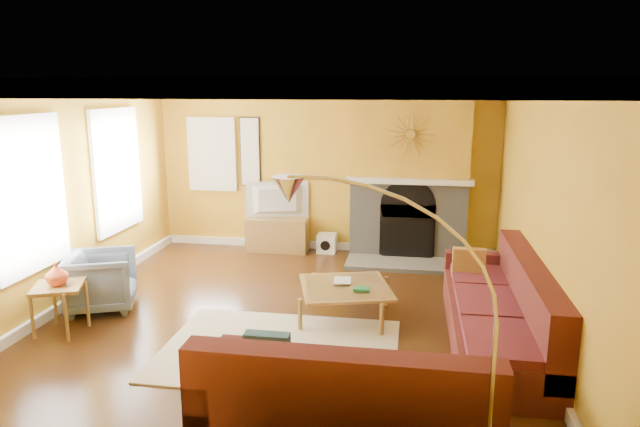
% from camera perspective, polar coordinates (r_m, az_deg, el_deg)
% --- Properties ---
extents(floor, '(5.50, 6.00, 0.02)m').
position_cam_1_polar(floor, '(6.78, -3.43, -10.54)').
color(floor, '#502C10').
rests_on(floor, ground).
extents(ceiling, '(5.50, 6.00, 0.02)m').
position_cam_1_polar(ceiling, '(6.24, -3.77, 13.11)').
color(ceiling, white).
rests_on(ceiling, ground).
extents(wall_back, '(5.50, 0.02, 2.70)m').
position_cam_1_polar(wall_back, '(9.28, 0.55, 4.54)').
color(wall_back, gold).
rests_on(wall_back, ground).
extents(wall_front, '(5.50, 0.02, 2.70)m').
position_cam_1_polar(wall_front, '(3.61, -14.40, -8.92)').
color(wall_front, gold).
rests_on(wall_front, ground).
extents(wall_left, '(0.02, 6.00, 2.70)m').
position_cam_1_polar(wall_left, '(7.48, -24.69, 1.42)').
color(wall_left, gold).
rests_on(wall_left, ground).
extents(wall_right, '(0.02, 6.00, 2.70)m').
position_cam_1_polar(wall_right, '(6.36, 21.44, -0.09)').
color(wall_right, gold).
rests_on(wall_right, ground).
extents(baseboard, '(5.50, 6.00, 0.12)m').
position_cam_1_polar(baseboard, '(6.75, -3.44, -9.99)').
color(baseboard, white).
rests_on(baseboard, floor).
extents(crown_molding, '(5.50, 6.00, 0.12)m').
position_cam_1_polar(crown_molding, '(6.24, -3.76, 12.47)').
color(crown_molding, white).
rests_on(crown_molding, ceiling).
extents(window_left_near, '(0.06, 1.22, 1.72)m').
position_cam_1_polar(window_left_near, '(8.53, -19.73, 4.10)').
color(window_left_near, white).
rests_on(window_left_near, wall_left).
extents(window_left_far, '(0.06, 1.22, 1.72)m').
position_cam_1_polar(window_left_far, '(6.95, -27.25, 1.66)').
color(window_left_far, white).
rests_on(window_left_far, wall_left).
extents(window_back, '(0.82, 0.06, 1.22)m').
position_cam_1_polar(window_back, '(9.68, -10.73, 5.84)').
color(window_back, white).
rests_on(window_back, wall_back).
extents(wall_art, '(0.34, 0.04, 1.14)m').
position_cam_1_polar(wall_art, '(9.48, -7.01, 6.14)').
color(wall_art, white).
rests_on(wall_art, wall_back).
extents(fireplace, '(1.80, 0.40, 2.70)m').
position_cam_1_polar(fireplace, '(8.97, 8.92, 4.10)').
color(fireplace, gray).
rests_on(fireplace, floor).
extents(mantel, '(1.92, 0.22, 0.08)m').
position_cam_1_polar(mantel, '(8.75, 8.88, 3.23)').
color(mantel, white).
rests_on(mantel, fireplace).
extents(hearth, '(1.80, 0.70, 0.06)m').
position_cam_1_polar(hearth, '(8.73, 8.59, -5.03)').
color(hearth, gray).
rests_on(hearth, floor).
extents(sunburst, '(0.70, 0.04, 0.70)m').
position_cam_1_polar(sunburst, '(8.67, 9.04, 7.80)').
color(sunburst, olive).
rests_on(sunburst, fireplace).
extents(rug, '(2.40, 1.80, 0.02)m').
position_cam_1_polar(rug, '(6.04, -4.06, -13.37)').
color(rug, beige).
rests_on(rug, floor).
extents(sectional_sofa, '(2.88, 3.84, 0.90)m').
position_cam_1_polar(sectional_sofa, '(5.73, 7.80, -10.10)').
color(sectional_sofa, '#59201C').
rests_on(sectional_sofa, floor).
extents(coffee_table, '(1.23, 1.23, 0.40)m').
position_cam_1_polar(coffee_table, '(6.74, 2.55, -8.76)').
color(coffee_table, white).
rests_on(coffee_table, floor).
extents(media_console, '(1.00, 0.45, 0.55)m').
position_cam_1_polar(media_console, '(9.40, -4.24, -2.09)').
color(media_console, olive).
rests_on(media_console, floor).
extents(tv, '(1.03, 0.37, 0.59)m').
position_cam_1_polar(tv, '(9.27, -4.30, 1.32)').
color(tv, black).
rests_on(tv, media_console).
extents(subwoofer, '(0.30, 0.30, 0.30)m').
position_cam_1_polar(subwoofer, '(9.32, 0.68, -2.98)').
color(subwoofer, white).
rests_on(subwoofer, floor).
extents(armchair, '(1.00, 0.99, 0.71)m').
position_cam_1_polar(armchair, '(7.42, -21.02, -6.31)').
color(armchair, slate).
rests_on(armchair, floor).
extents(side_table, '(0.65, 0.65, 0.55)m').
position_cam_1_polar(side_table, '(6.92, -24.54, -8.67)').
color(side_table, olive).
rests_on(side_table, floor).
extents(vase, '(0.25, 0.25, 0.25)m').
position_cam_1_polar(vase, '(6.79, -24.85, -5.52)').
color(vase, '#E85324').
rests_on(vase, side_table).
extents(book, '(0.22, 0.29, 0.03)m').
position_cam_1_polar(book, '(6.78, 1.40, -6.73)').
color(book, white).
rests_on(book, coffee_table).
extents(arc_lamp, '(1.35, 0.36, 2.12)m').
position_cam_1_polar(arc_lamp, '(3.64, 7.77, -13.43)').
color(arc_lamp, silver).
rests_on(arc_lamp, floor).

